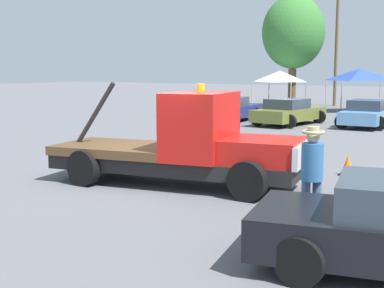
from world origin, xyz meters
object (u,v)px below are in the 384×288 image
canopy_tent_white (280,76)px  parked_car_silver (194,106)px  parked_car_skyblue (368,114)px  tow_truck (189,147)px  parked_car_navy (230,109)px  canopy_tent_blue (360,74)px  tree_right (293,33)px  person_near_truck (312,168)px  parked_car_olive (289,112)px  utility_pole (337,39)px  traffic_cone (348,166)px

canopy_tent_white → parked_car_silver: bearing=-106.7°
parked_car_silver → parked_car_skyblue: bearing=-93.1°
tow_truck → parked_car_navy: tow_truck is taller
parked_car_skyblue → canopy_tent_blue: 9.96m
tow_truck → parked_car_skyblue: 16.11m
canopy_tent_blue → tree_right: tree_right is taller
tow_truck → person_near_truck: tow_truck is taller
parked_car_olive → parked_car_skyblue: same height
tow_truck → parked_car_skyblue: (0.25, 16.11, -0.32)m
tow_truck → parked_car_silver: (-10.11, 16.43, -0.32)m
person_near_truck → parked_car_silver: 22.80m
tow_truck → parked_car_silver: 19.30m
tow_truck → canopy_tent_white: 25.32m
parked_car_skyblue → person_near_truck: bearing=-169.5°
tow_truck → person_near_truck: bearing=-35.1°
parked_car_olive → parked_car_silver: bearing=84.3°
tow_truck → tree_right: (-8.02, 26.87, 4.52)m
parked_car_navy → utility_pole: (1.04, 15.26, 4.48)m
canopy_tent_blue → tree_right: (-5.34, 1.42, 3.00)m
parked_car_navy → tow_truck: bearing=-160.7°
tow_truck → parked_car_navy: bearing=104.6°
parked_car_skyblue → traffic_cone: size_ratio=8.39×
canopy_tent_white → tree_right: (-0.19, 2.83, 3.15)m
parked_car_olive → canopy_tent_blue: size_ratio=1.40×
parked_car_skyblue → canopy_tent_blue: size_ratio=1.31×
canopy_tent_blue → tree_right: bearing=165.2°
person_near_truck → parked_car_silver: (-13.80, 18.15, -0.43)m
parked_car_skyblue → parked_car_olive: bearing=106.8°
person_near_truck → parked_car_skyblue: size_ratio=0.40×
utility_pole → canopy_tent_blue: bearing=-56.4°
parked_car_skyblue → tow_truck: bearing=178.7°
parked_car_skyblue → canopy_tent_white: size_ratio=1.60×
canopy_tent_white → tree_right: 4.24m
person_near_truck → parked_car_olive: person_near_truck is taller
parked_car_silver → parked_car_navy: bearing=-116.3°
traffic_cone → tree_right: bearing=114.9°
person_near_truck → tree_right: size_ratio=0.22×
parked_car_silver → parked_car_olive: 6.81m
parked_car_silver → tree_right: 11.69m
parked_car_navy → canopy_tent_blue: 11.48m
canopy_tent_blue → tree_right: size_ratio=0.43×
parked_car_silver → canopy_tent_blue: canopy_tent_blue is taller
person_near_truck → parked_car_navy: bearing=167.0°
tree_right → utility_pole: size_ratio=0.84×
parked_car_navy → canopy_tent_blue: bearing=-27.0°
person_near_truck → parked_car_skyblue: (-3.44, 17.83, -0.43)m
canopy_tent_white → traffic_cone: canopy_tent_white is taller
parked_car_skyblue → canopy_tent_blue: canopy_tent_blue is taller
tow_truck → traffic_cone: (2.89, 3.38, -0.71)m
parked_car_silver → tree_right: size_ratio=0.52×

